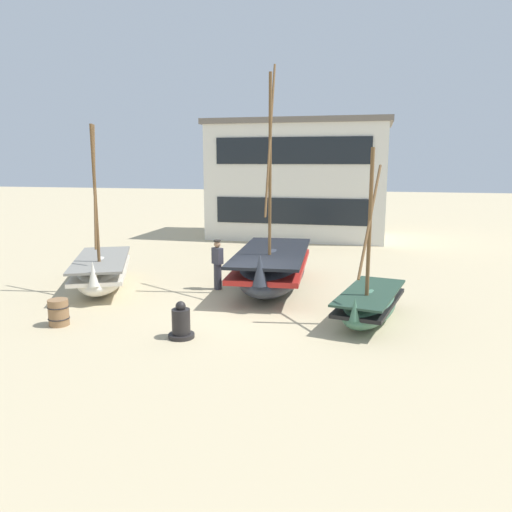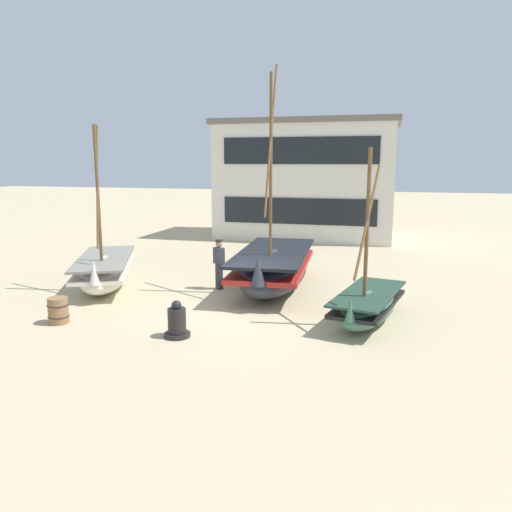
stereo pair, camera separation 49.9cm
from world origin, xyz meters
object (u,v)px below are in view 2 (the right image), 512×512
(fishing_boat_centre_large, at_px, (274,268))
(fishing_boat_near_left, at_px, (368,305))
(harbor_building_main, at_px, (307,179))
(capstan_winch, at_px, (177,323))
(wooden_barrel, at_px, (58,310))
(fisherman_by_hull, at_px, (219,265))
(fishing_boat_far_right, at_px, (105,270))

(fishing_boat_centre_large, bearing_deg, fishing_boat_near_left, -40.52)
(harbor_building_main, bearing_deg, fishing_boat_centre_large, -85.57)
(capstan_winch, distance_m, harbor_building_main, 17.58)
(fishing_boat_centre_large, bearing_deg, wooden_barrel, -133.08)
(capstan_winch, bearing_deg, fishing_boat_near_left, 28.30)
(fishing_boat_centre_large, bearing_deg, fisherman_by_hull, -164.93)
(fishing_boat_far_right, xyz_separation_m, fisherman_by_hull, (3.84, 0.81, 0.24))
(fishing_boat_near_left, relative_size, wooden_barrel, 6.56)
(wooden_barrel, bearing_deg, fishing_boat_far_right, 103.58)
(fishing_boat_centre_large, height_order, capstan_winch, fishing_boat_centre_large)
(fishing_boat_far_right, height_order, harbor_building_main, harbor_building_main)
(fishing_boat_near_left, distance_m, fishing_boat_far_right, 8.97)
(fisherman_by_hull, bearing_deg, fishing_boat_far_right, -168.02)
(fishing_boat_centre_large, distance_m, fishing_boat_far_right, 5.76)
(fishing_boat_far_right, distance_m, wooden_barrel, 3.85)
(fishing_boat_far_right, bearing_deg, fisherman_by_hull, 11.98)
(fisherman_by_hull, relative_size, harbor_building_main, 0.17)
(fishing_boat_far_right, height_order, capstan_winch, fishing_boat_far_right)
(fisherman_by_hull, bearing_deg, fishing_boat_near_left, -24.59)
(fishing_boat_near_left, relative_size, capstan_winch, 4.97)
(fisherman_by_hull, xyz_separation_m, capstan_winch, (0.55, -4.70, -0.47))
(wooden_barrel, bearing_deg, fishing_boat_near_left, 15.87)
(fishing_boat_near_left, relative_size, harbor_building_main, 0.46)
(capstan_winch, bearing_deg, harbor_building_main, 89.08)
(fishing_boat_far_right, relative_size, wooden_barrel, 7.74)
(fisherman_by_hull, distance_m, capstan_winch, 4.75)
(fisherman_by_hull, xyz_separation_m, wooden_barrel, (-2.93, -4.55, -0.48))
(fishing_boat_near_left, bearing_deg, harbor_building_main, 105.65)
(wooden_barrel, bearing_deg, fishing_boat_centre_large, 46.92)
(harbor_building_main, bearing_deg, fishing_boat_near_left, -74.35)
(fisherman_by_hull, bearing_deg, fishing_boat_centre_large, 15.07)
(harbor_building_main, bearing_deg, wooden_barrel, -102.34)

